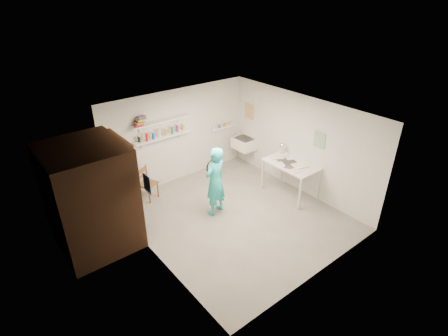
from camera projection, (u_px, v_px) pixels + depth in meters
floor at (235, 216)px, 7.82m from camera, size 4.00×4.50×0.02m
ceiling at (237, 113)px, 6.69m from camera, size 4.00×4.50×0.02m
wall_back at (178, 136)px, 8.81m from camera, size 4.00×0.02×2.40m
wall_front at (326, 220)px, 5.69m from camera, size 4.00×0.02×2.40m
wall_left at (149, 202)px, 6.14m from camera, size 0.02×4.50×2.40m
wall_right at (300, 144)px, 8.36m from camera, size 0.02×4.50×2.40m
doorway_recess at (126, 187)px, 6.97m from camera, size 0.02×0.90×2.00m
corridor_box at (90, 197)px, 6.56m from camera, size 1.40×1.50×2.10m
door_lintel at (120, 139)px, 6.49m from camera, size 0.06×1.05×0.10m
door_jamb_near at (138, 198)px, 6.64m from camera, size 0.06×0.10×2.00m
door_jamb_far at (117, 178)px, 7.33m from camera, size 0.06×0.10×2.00m
shelf_lower at (163, 137)px, 8.38m from camera, size 1.50×0.22×0.03m
shelf_upper at (161, 121)px, 8.19m from camera, size 1.50×0.22×0.03m
ledge_shelf at (222, 128)px, 9.53m from camera, size 0.70×0.14×0.03m
poster_left at (147, 184)px, 6.03m from camera, size 0.01×0.28×0.36m
poster_right_a at (249, 111)px, 9.43m from camera, size 0.01×0.34×0.42m
poster_right_b at (320, 140)px, 7.83m from camera, size 0.01×0.30×0.38m
belfast_sink at (244, 143)px, 9.62m from camera, size 0.48×0.60×0.30m
man at (215, 181)px, 7.58m from camera, size 0.66×0.52×1.60m
wall_clock at (211, 166)px, 7.64m from camera, size 0.29×0.11×0.29m
wooden_chair at (148, 184)px, 8.27m from camera, size 0.49×0.48×0.80m
work_table at (290, 179)px, 8.44m from camera, size 0.76×1.27×0.85m
desk_lamp at (283, 146)px, 8.61m from camera, size 0.16×0.16×0.16m
spray_cans at (162, 133)px, 8.33m from camera, size 1.29×0.06×0.17m
book_stack at (140, 121)px, 7.84m from camera, size 0.30×0.14×0.20m
ledge_pots at (222, 126)px, 9.50m from camera, size 0.48×0.07×0.09m
papers at (292, 163)px, 8.24m from camera, size 0.30×0.22×0.03m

